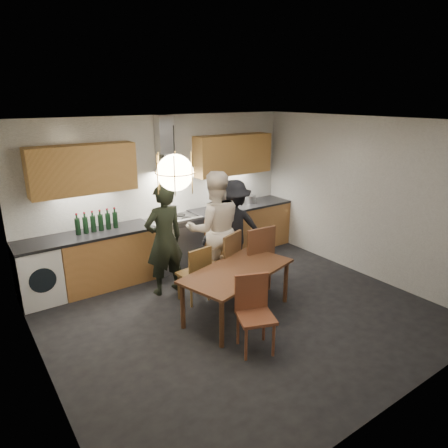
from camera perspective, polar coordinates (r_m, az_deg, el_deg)
ground at (r=5.73m, az=2.38°, el=-12.53°), size 5.00×5.00×0.00m
room_shell at (r=5.08m, az=2.62°, el=4.32°), size 5.02×4.52×2.61m
counter_run at (r=7.04m, az=-7.08°, el=-2.61°), size 5.00×0.62×0.90m
range_stove at (r=7.03m, az=-7.23°, el=-2.73°), size 0.90×0.60×0.92m
wall_fixtures at (r=6.77m, az=-8.19°, el=8.99°), size 4.30×0.54×1.10m
pendant_lamp at (r=4.39m, az=-7.00°, el=7.30°), size 0.43×0.43×0.70m
dining_table at (r=5.42m, az=1.95°, el=-7.27°), size 1.75×1.19×0.67m
chair_back_left at (r=5.79m, az=-3.96°, el=-6.70°), size 0.43×0.43×0.86m
chair_back_mid at (r=5.99m, az=0.29°, el=-5.01°), size 0.58×0.58×0.99m
chair_back_right at (r=6.09m, az=4.65°, el=-4.32°), size 0.51×0.51×1.05m
chair_front at (r=4.81m, az=4.26°, el=-11.80°), size 0.53×0.53×0.91m
person_left at (r=6.01m, az=-8.53°, el=-2.24°), size 0.64×0.44×1.70m
person_mid at (r=6.20m, az=-1.35°, el=-0.78°), size 1.08×0.96×1.83m
person_right at (r=6.67m, az=1.32°, el=-0.47°), size 1.19×0.96×1.60m
mixing_bowl at (r=7.36m, az=-0.12°, el=2.37°), size 0.35×0.35×0.07m
stock_pot at (r=7.80m, az=3.81°, el=3.54°), size 0.27×0.27×0.14m
wine_bottles at (r=6.43m, az=-17.72°, el=0.43°), size 0.66×0.08×0.33m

